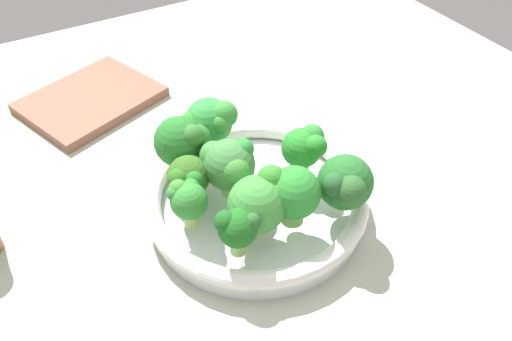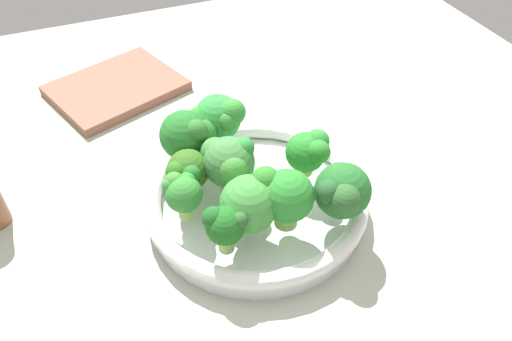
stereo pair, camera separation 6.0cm
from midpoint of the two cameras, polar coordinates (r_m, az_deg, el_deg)
name	(u,v)px [view 1 (the left image)]	position (r cm, az deg, el deg)	size (l,w,h in cm)	color
ground_plane	(249,234)	(64.33, -3.54, -7.41)	(130.00, 130.00, 2.50)	#A6B19B
bowl	(256,199)	(63.86, -2.71, -3.40)	(28.40, 28.40, 4.03)	white
broccoli_floret_0	(188,200)	(56.75, -10.85, -3.43)	(4.33, 4.48, 6.01)	#A0CB6B
broccoli_floret_1	(188,178)	(59.63, -10.66, -0.96)	(5.41, 5.78, 6.08)	#8FD366
broccoli_floret_2	(305,147)	(62.82, 2.85, 2.60)	(5.59, 5.87, 6.21)	#94C059
broccoli_floret_3	(257,204)	(55.06, -3.00, -3.97)	(7.05, 6.64, 7.22)	#7AB359
broccoli_floret_4	(184,142)	(62.64, -11.02, 3.12)	(6.91, 6.41, 8.06)	#86C360
broccoli_floret_5	(210,122)	(65.40, -7.95, 5.45)	(7.24, 6.76, 7.90)	#A2C869
broccoli_floret_6	(288,192)	(55.39, 0.56, -2.59)	(6.95, 6.51, 7.63)	#88C95B
broccoli_floret_7	(229,164)	(59.20, -6.06, 0.56)	(6.31, 7.31, 7.54)	#92CA67
broccoli_floret_8	(237,228)	(53.09, -5.50, -6.74)	(4.62, 4.32, 6.14)	#95C969
broccoli_floret_9	(345,184)	(57.71, 7.21, -1.64)	(7.15, 7.37, 7.06)	#7EBF53
cutting_board	(91,100)	(88.20, -20.24, 7.51)	(20.03, 16.11, 1.60)	#8D5744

